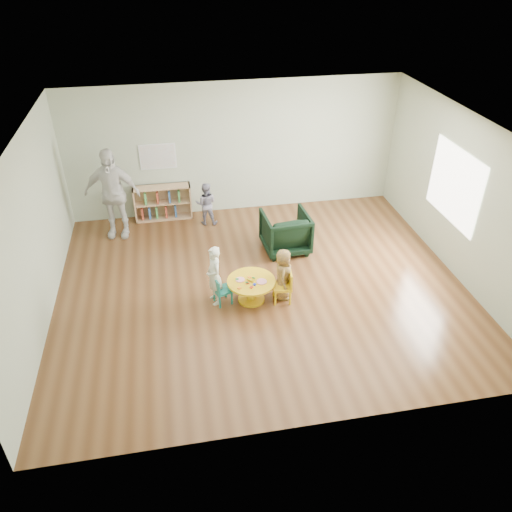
% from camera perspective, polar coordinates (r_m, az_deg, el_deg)
% --- Properties ---
extents(room, '(7.10, 7.00, 2.80)m').
position_cam_1_polar(room, '(7.79, 0.83, 7.81)').
color(room, '#54321A').
rests_on(room, ground).
extents(activity_table, '(0.80, 0.80, 0.45)m').
position_cam_1_polar(activity_table, '(8.28, -0.55, -3.50)').
color(activity_table, gold).
rests_on(activity_table, ground).
extents(kid_chair_left, '(0.35, 0.35, 0.51)m').
position_cam_1_polar(kid_chair_left, '(8.24, -4.07, -3.88)').
color(kid_chair_left, '#167A6E').
rests_on(kid_chair_left, ground).
extents(kid_chair_right, '(0.34, 0.34, 0.58)m').
position_cam_1_polar(kid_chair_right, '(8.27, 3.30, -3.36)').
color(kid_chair_right, gold).
rests_on(kid_chair_right, ground).
extents(bookshelf, '(1.20, 0.30, 0.75)m').
position_cam_1_polar(bookshelf, '(10.90, -10.66, 6.05)').
color(bookshelf, tan).
rests_on(bookshelf, ground).
extents(alphabet_poster, '(0.74, 0.01, 0.54)m').
position_cam_1_polar(alphabet_poster, '(10.62, -11.16, 11.09)').
color(alphabet_poster, white).
rests_on(alphabet_poster, ground).
extents(armchair, '(0.90, 0.92, 0.79)m').
position_cam_1_polar(armchair, '(9.58, 3.39, 2.78)').
color(armchair, black).
rests_on(armchair, ground).
extents(child_left, '(0.33, 0.43, 1.05)m').
position_cam_1_polar(child_left, '(8.14, -4.81, -2.25)').
color(child_left, white).
rests_on(child_left, ground).
extents(child_right, '(0.40, 0.51, 0.92)m').
position_cam_1_polar(child_right, '(8.26, 3.10, -2.10)').
color(child_right, gold).
rests_on(child_right, ground).
extents(toddler, '(0.51, 0.43, 0.92)m').
position_cam_1_polar(toddler, '(10.50, -5.73, 5.97)').
color(toddler, '#1B1A43').
rests_on(toddler, ground).
extents(adult_caretaker, '(1.14, 0.63, 1.84)m').
position_cam_1_polar(adult_caretaker, '(10.22, -16.12, 6.87)').
color(adult_caretaker, silver).
rests_on(adult_caretaker, ground).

